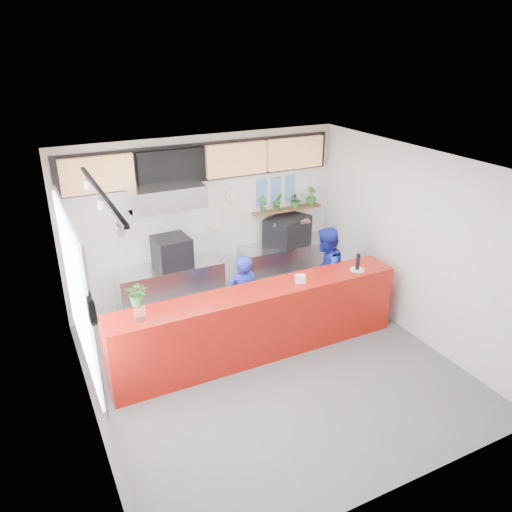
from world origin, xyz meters
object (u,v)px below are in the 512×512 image
object	(u,v)px
staff_right	(325,273)
panini_oven	(172,252)
staff_center	(243,299)
pepper_mill	(358,262)
service_counter	(259,323)
espresso_machine	(287,231)

from	to	relation	value
staff_right	panini_oven	bearing A→B (deg)	-60.01
staff_center	pepper_mill	world-z (taller)	staff_center
service_counter	staff_right	size ratio (longest dim) A/B	2.78
staff_right	pepper_mill	size ratio (longest dim) A/B	6.15
staff_center	pepper_mill	distance (m)	1.89
service_counter	espresso_machine	xyz separation A→B (m)	(1.50, 1.80, 0.61)
panini_oven	espresso_machine	bearing A→B (deg)	-3.26
staff_center	staff_right	size ratio (longest dim) A/B	0.91
panini_oven	pepper_mill	xyz separation A→B (m)	(2.42, -1.89, 0.09)
staff_right	pepper_mill	world-z (taller)	staff_right
staff_right	espresso_machine	bearing A→B (deg)	-120.12
service_counter	staff_center	xyz separation A→B (m)	(-0.04, 0.48, 0.18)
staff_center	staff_right	xyz separation A→B (m)	(1.56, 0.06, 0.08)
espresso_machine	staff_center	world-z (taller)	staff_center
pepper_mill	service_counter	bearing A→B (deg)	176.92
service_counter	espresso_machine	world-z (taller)	espresso_machine
staff_right	service_counter	bearing A→B (deg)	-11.10
staff_center	staff_right	world-z (taller)	staff_right
panini_oven	staff_right	xyz separation A→B (m)	(2.25, -1.26, -0.35)
panini_oven	pepper_mill	size ratio (longest dim) A/B	2.16
staff_right	pepper_mill	xyz separation A→B (m)	(0.17, -0.63, 0.44)
service_counter	panini_oven	world-z (taller)	panini_oven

